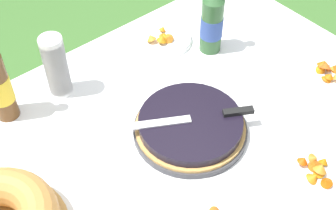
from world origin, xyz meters
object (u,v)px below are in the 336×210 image
berry_tart (190,126)px  snack_plate_left (323,73)px  cup_stack (56,66)px  snack_plate_right (164,39)px  serving_knife (201,117)px  snack_plate_far (319,170)px  cider_bottle_green (212,21)px

berry_tart → snack_plate_left: (0.50, -0.10, -0.01)m
cup_stack → snack_plate_right: 0.42m
berry_tart → serving_knife: bearing=-30.1°
snack_plate_far → cup_stack: bearing=117.2°
berry_tart → serving_knife: size_ratio=0.99×
cup_stack → serving_knife: bearing=-60.9°
berry_tart → cup_stack: (-0.20, 0.39, 0.08)m
serving_knife → cider_bottle_green: 0.39m
cider_bottle_green → snack_plate_far: size_ratio=1.47×
snack_plate_left → snack_plate_right: bearing=121.3°
snack_plate_right → snack_plate_far: (-0.04, -0.71, 0.00)m
snack_plate_right → snack_plate_far: snack_plate_far is taller
serving_knife → cider_bottle_green: cider_bottle_green is taller
berry_tart → cider_bottle_green: (0.31, 0.24, 0.09)m
cup_stack → snack_plate_left: 0.86m
snack_plate_far → snack_plate_left: bearing=35.9°
serving_knife → snack_plate_left: 0.48m
snack_plate_left → snack_plate_right: (-0.29, 0.47, -0.00)m
snack_plate_far → cider_bottle_green: bearing=76.6°
berry_tart → snack_plate_right: 0.43m
cup_stack → snack_plate_right: bearing=-2.3°
cider_bottle_green → snack_plate_far: (-0.14, -0.57, -0.11)m
serving_knife → snack_plate_far: (0.15, -0.32, -0.05)m
cider_bottle_green → snack_plate_left: cider_bottle_green is taller
cider_bottle_green → snack_plate_right: size_ratio=1.60×
cider_bottle_green → snack_plate_far: cider_bottle_green is taller
cider_bottle_green → serving_knife: bearing=-137.9°
cup_stack → snack_plate_right: cup_stack is taller
snack_plate_left → snack_plate_far: bearing=-144.1°
serving_knife → cider_bottle_green: bearing=-107.8°
berry_tart → serving_knife: 0.05m
cup_stack → snack_plate_left: bearing=-35.0°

